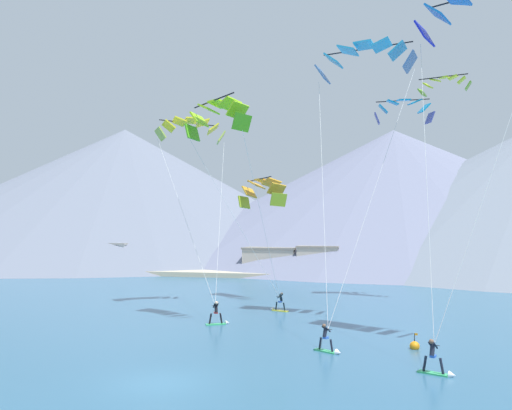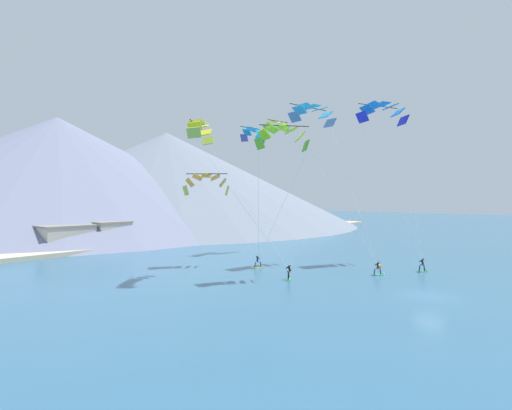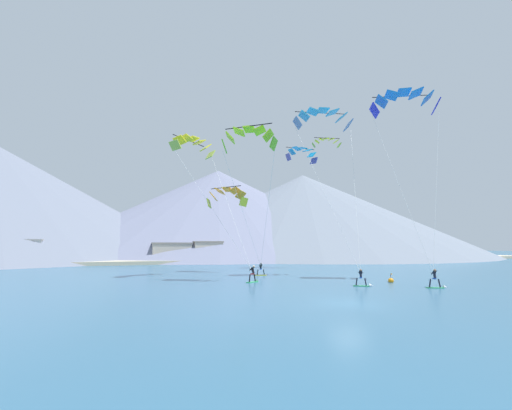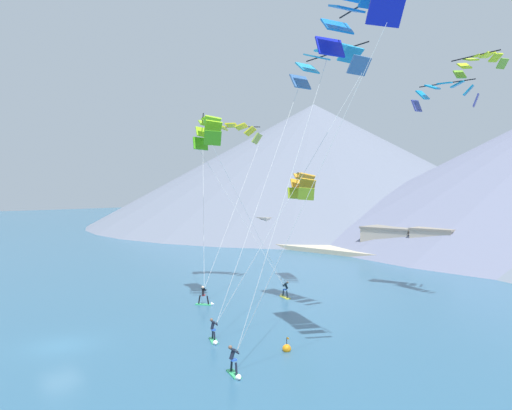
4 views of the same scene
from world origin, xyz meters
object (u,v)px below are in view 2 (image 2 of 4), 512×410
parafoil_kite_near_trail (383,111)px  parafoil_kite_distant_high_outer (254,134)px  parafoil_kite_far_left (200,130)px  parafoil_kite_distant_mid_solo (207,182)px  kitesurfer_near_lead (379,271)px  parafoil_kite_mid_center (282,136)px  kitesurfer_mid_center (256,264)px  parafoil_kite_near_lead (313,113)px  kitesurfer_far_left (289,274)px  kitesurfer_near_trail (423,267)px  race_marker_buoy (379,266)px  parafoil_kite_distant_low_drift (276,124)px

parafoil_kite_near_trail → parafoil_kite_distant_high_outer: 20.48m
parafoil_kite_far_left → parafoil_kite_distant_mid_solo: bearing=42.4°
kitesurfer_near_lead → parafoil_kite_mid_center: 18.89m
kitesurfer_mid_center → parafoil_kite_near_lead: 21.33m
parafoil_kite_near_lead → parafoil_kite_distant_high_outer: 13.93m
kitesurfer_near_lead → parafoil_kite_distant_mid_solo: size_ratio=0.30×
kitesurfer_far_left → parafoil_kite_near_lead: bearing=18.8°
parafoil_kite_distant_high_outer → parafoil_kite_near_lead: bearing=-104.6°
kitesurfer_near_trail → kitesurfer_far_left: 16.96m
parafoil_kite_near_trail → kitesurfer_near_lead: bearing=-159.1°
kitesurfer_near_trail → kitesurfer_mid_center: (-10.94, 16.84, -0.07)m
kitesurfer_near_lead → kitesurfer_far_left: kitesurfer_far_left is taller
parafoil_kite_distant_mid_solo → race_marker_buoy: size_ratio=5.45×
parafoil_kite_distant_high_outer → race_marker_buoy: parafoil_kite_distant_high_outer is taller
kitesurfer_mid_center → parafoil_kite_distant_mid_solo: 12.36m
kitesurfer_near_lead → parafoil_kite_distant_low_drift: (9.12, 21.70, 20.57)m
parafoil_kite_mid_center → parafoil_kite_distant_low_drift: (18.00, 14.53, 5.52)m
kitesurfer_near_lead → parafoil_kite_distant_high_outer: 30.56m
parafoil_kite_near_lead → parafoil_kite_far_left: parafoil_kite_near_lead is taller
kitesurfer_near_trail → kitesurfer_near_lead: bearing=149.4°
kitesurfer_near_trail → parafoil_kite_near_trail: bearing=62.3°
parafoil_kite_distant_mid_solo → race_marker_buoy: (13.03, -17.75, -10.69)m
kitesurfer_near_lead → kitesurfer_near_trail: bearing=-30.6°
parafoil_kite_distant_high_outer → parafoil_kite_distant_low_drift: (3.69, -1.82, 1.82)m
race_marker_buoy → parafoil_kite_near_trail: bearing=18.2°
parafoil_kite_distant_low_drift → parafoil_kite_distant_mid_solo: parafoil_kite_distant_low_drift is taller
race_marker_buoy → kitesurfer_near_trail: bearing=-82.6°
parafoil_kite_far_left → parafoil_kite_distant_high_outer: bearing=24.6°
kitesurfer_near_trail → parafoil_kite_far_left: (-19.30, 17.82, 15.75)m
parafoil_kite_far_left → parafoil_kite_distant_high_outer: size_ratio=2.68×
kitesurfer_near_lead → parafoil_kite_mid_center: bearing=141.1°
kitesurfer_far_left → parafoil_kite_near_lead: (10.47, 3.57, 19.54)m
kitesurfer_far_left → parafoil_kite_distant_low_drift: 31.01m
parafoil_kite_distant_high_outer → parafoil_kite_mid_center: bearing=-131.2°
parafoil_kite_distant_high_outer → parafoil_kite_distant_mid_solo: size_ratio=1.07×
kitesurfer_mid_center → parafoil_kite_near_lead: parafoil_kite_near_lead is taller
race_marker_buoy → parafoil_kite_mid_center: bearing=159.2°
kitesurfer_far_left → parafoil_kite_far_left: bearing=123.4°
parafoil_kite_distant_low_drift → race_marker_buoy: (-4.42, -19.68, -20.85)m
parafoil_kite_mid_center → race_marker_buoy: size_ratio=15.06×
parafoil_kite_mid_center → parafoil_kite_distant_mid_solo: 13.43m
parafoil_kite_mid_center → parafoil_kite_distant_mid_solo: size_ratio=2.77×
parafoil_kite_distant_low_drift → race_marker_buoy: 29.01m
parafoil_kite_near_trail → parafoil_kite_distant_high_outer: size_ratio=3.43×
parafoil_kite_far_left → kitesurfer_near_lead: bearing=-46.4°
kitesurfer_near_lead → parafoil_kite_distant_low_drift: 31.26m
kitesurfer_near_lead → parafoil_kite_far_left: 25.68m
kitesurfer_mid_center → parafoil_kite_near_trail: parafoil_kite_near_trail is taller
parafoil_kite_near_lead → race_marker_buoy: parafoil_kite_near_lead is taller
race_marker_buoy → kitesurfer_mid_center: bearing=131.4°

